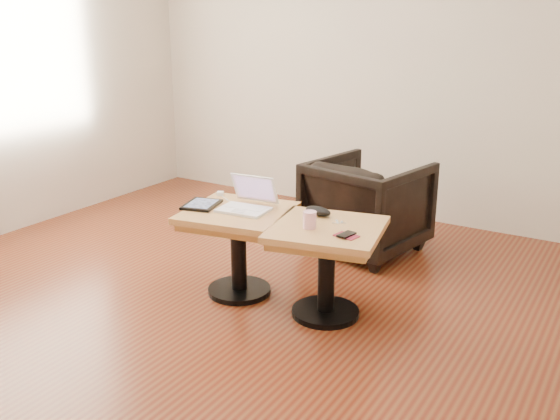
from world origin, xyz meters
The scene contains 11 objects.
room_shell centered at (0.00, 0.00, 1.35)m, with size 4.52×4.52×2.71m.
side_table_left centered at (0.01, 0.21, 0.42)m, with size 0.70×0.70×0.56m.
side_table_right centered at (0.62, 0.22, 0.42)m, with size 0.73×0.73×0.56m.
laptop centered at (0.05, 0.25, 0.60)m, with size 0.32×0.32×0.20m.
tablet centered at (-0.23, 0.16, 0.56)m, with size 0.25×0.29×0.02m.
charging_adapter centered at (-0.27, 0.41, 0.57)m, with size 0.04×0.04×0.02m, color white.
glasses_case centered at (0.48, 0.37, 0.58)m, with size 0.18×0.08×0.06m, color black.
striped_cup centered at (0.55, 0.14, 0.60)m, with size 0.08×0.08×0.10m, color pink.
earbuds_tangle centered at (0.65, 0.31, 0.56)m, with size 0.07×0.05×0.01m.
phone_on_sleeve centered at (0.79, 0.13, 0.56)m, with size 0.14×0.12×0.02m.
armchair centered at (0.39, 1.32, 0.35)m, with size 0.74×0.77×0.70m, color black.
Camera 1 is at (2.14, -2.76, 1.72)m, focal length 40.00 mm.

